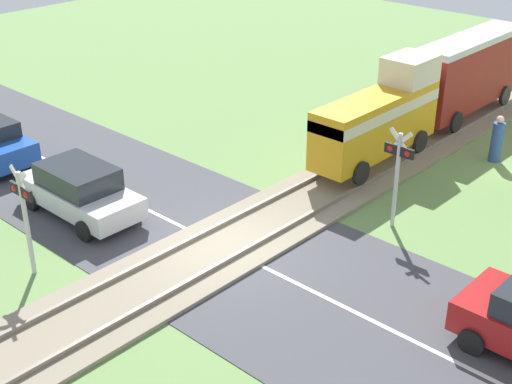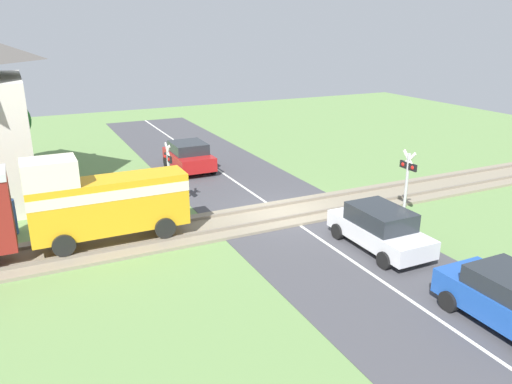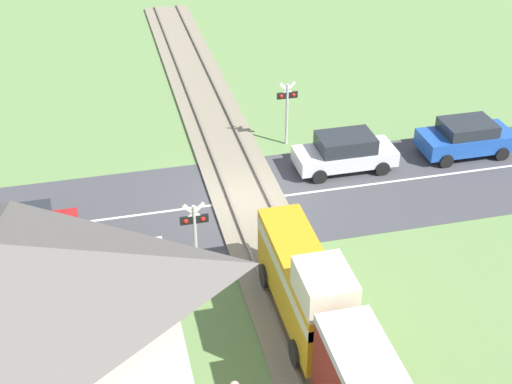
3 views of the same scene
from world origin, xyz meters
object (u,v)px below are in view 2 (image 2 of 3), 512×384
car_far_side (189,156)px  car_near_crossing (380,228)px  train (0,212)px  pedestrian_by_station (11,216)px  crossing_signal_west_approach (407,176)px  crossing_signal_east_approach (169,168)px

car_far_side → car_near_crossing: bearing=-167.1°
train → pedestrian_by_station: size_ratio=7.39×
train → crossing_signal_west_approach: train is taller
car_far_side → crossing_signal_west_approach: 12.19m
car_near_crossing → crossing_signal_west_approach: bearing=-57.0°
train → pedestrian_by_station: 2.95m
train → pedestrian_by_station: bearing=-3.5°
train → car_far_side: 12.19m
pedestrian_by_station → car_near_crossing: bearing=-121.2°
car_far_side → crossing_signal_east_approach: size_ratio=1.27×
train → crossing_signal_east_approach: 6.89m
car_near_crossing → crossing_signal_east_approach: 9.02m
crossing_signal_east_approach → car_far_side: bearing=-25.8°
train → crossing_signal_east_approach: (2.66, -6.36, 0.02)m
car_near_crossing → pedestrian_by_station: pedestrian_by_station is taller
pedestrian_by_station → car_far_side: bearing=-58.5°
car_far_side → crossing_signal_east_approach: crossing_signal_east_approach is taller
train → crossing_signal_west_approach: 14.78m
car_near_crossing → pedestrian_by_station: size_ratio=2.52×
car_far_side → train: bearing=132.1°
car_far_side → crossing_signal_east_approach: 6.19m
car_near_crossing → pedestrian_by_station: bearing=58.8°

